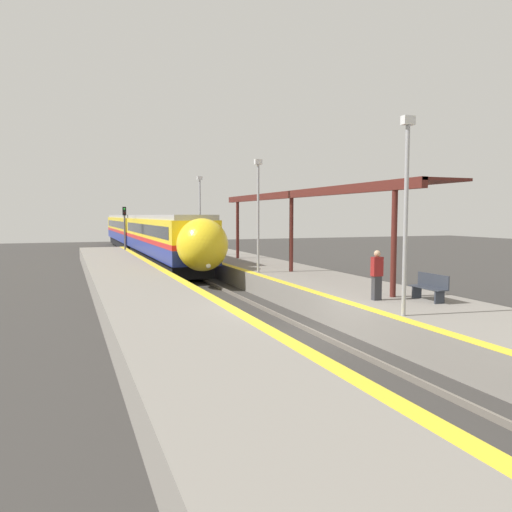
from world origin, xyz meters
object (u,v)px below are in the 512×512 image
at_px(platform_bench, 430,287).
at_px(person_waiting, 377,274).
at_px(railway_signal, 125,228).
at_px(lamppost_mid, 258,208).
at_px(lamppost_near, 406,203).
at_px(train, 143,233).
at_px(lamppost_far, 200,210).

distance_m(platform_bench, person_waiting, 1.78).
bearing_deg(platform_bench, person_waiting, 155.19).
xyz_separation_m(person_waiting, railway_signal, (-5.14, 27.70, 0.89)).
xyz_separation_m(platform_bench, railway_signal, (-6.72, 28.43, 1.28)).
bearing_deg(person_waiting, lamppost_mid, 95.02).
height_order(person_waiting, lamppost_near, lamppost_near).
height_order(train, railway_signal, railway_signal).
height_order(railway_signal, lamppost_mid, lamppost_mid).
relative_size(platform_bench, lamppost_mid, 0.27).
xyz_separation_m(lamppost_mid, lamppost_far, (0.00, 11.35, 0.00)).
bearing_deg(platform_bench, lamppost_far, 96.40).
xyz_separation_m(train, railway_signal, (-2.10, -4.30, 0.54)).
relative_size(railway_signal, lamppost_far, 0.81).
bearing_deg(lamppost_near, platform_bench, 36.20).
height_order(lamppost_near, lamppost_far, same).
relative_size(person_waiting, lamppost_mid, 0.30).
height_order(person_waiting, lamppost_far, lamppost_far).
height_order(person_waiting, lamppost_mid, lamppost_mid).
distance_m(person_waiting, lamppost_near, 3.44).
height_order(lamppost_near, lamppost_mid, same).
distance_m(lamppost_near, lamppost_mid, 11.35).
bearing_deg(lamppost_mid, person_waiting, -84.98).
relative_size(platform_bench, railway_signal, 0.33).
distance_m(train, lamppost_far, 12.12).
bearing_deg(person_waiting, lamppost_near, -107.70).
height_order(platform_bench, railway_signal, railway_signal).
xyz_separation_m(train, lamppost_mid, (2.26, -23.10, 1.93)).
bearing_deg(lamppost_mid, platform_bench, -76.26).
xyz_separation_m(train, platform_bench, (4.61, -32.72, -0.75)).
xyz_separation_m(lamppost_near, lamppost_far, (0.00, 22.69, 0.00)).
relative_size(train, lamppost_mid, 8.14).
height_order(person_waiting, railway_signal, railway_signal).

